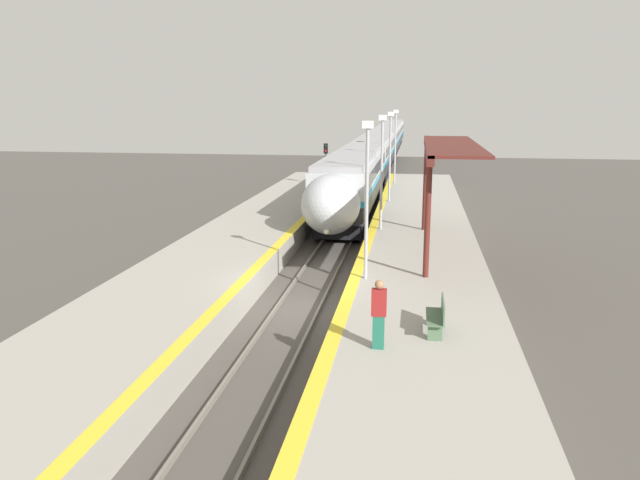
% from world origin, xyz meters
% --- Properties ---
extents(ground_plane, '(120.00, 120.00, 0.00)m').
position_xyz_m(ground_plane, '(0.00, 0.00, 0.00)').
color(ground_plane, '#4C4742').
extents(rail_left, '(0.08, 90.00, 0.15)m').
position_xyz_m(rail_left, '(-0.72, 0.00, 0.07)').
color(rail_left, slate).
rests_on(rail_left, ground_plane).
extents(rail_right, '(0.08, 90.00, 0.15)m').
position_xyz_m(rail_right, '(0.72, 0.00, 0.07)').
color(rail_right, slate).
rests_on(rail_right, ground_plane).
extents(train, '(2.80, 79.51, 3.86)m').
position_xyz_m(train, '(0.00, 45.89, 2.21)').
color(train, black).
rests_on(train, ground_plane).
extents(platform_right, '(4.82, 64.00, 1.02)m').
position_xyz_m(platform_right, '(4.04, 0.00, 0.50)').
color(platform_right, '#9E998E').
rests_on(platform_right, ground_plane).
extents(platform_left, '(4.67, 64.00, 1.02)m').
position_xyz_m(platform_left, '(-3.97, 0.00, 0.50)').
color(platform_left, '#9E998E').
rests_on(platform_left, ground_plane).
extents(platform_bench, '(0.44, 1.47, 0.89)m').
position_xyz_m(platform_bench, '(4.46, -4.15, 1.47)').
color(platform_bench, '#4C6B4C').
rests_on(platform_bench, platform_right).
extents(person_waiting, '(0.36, 0.23, 1.72)m').
position_xyz_m(person_waiting, '(3.01, -5.40, 1.90)').
color(person_waiting, '#1E604C').
rests_on(person_waiting, platform_right).
extents(railway_signal, '(0.28, 0.28, 3.96)m').
position_xyz_m(railway_signal, '(-2.58, 23.92, 2.45)').
color(railway_signal, '#59595E').
rests_on(railway_signal, ground_plane).
extents(lamppost_near, '(0.36, 0.20, 5.25)m').
position_xyz_m(lamppost_near, '(2.19, 0.63, 4.02)').
color(lamppost_near, '#9E9EA3').
rests_on(lamppost_near, platform_right).
extents(lamppost_mid, '(0.36, 0.20, 5.25)m').
position_xyz_m(lamppost_mid, '(2.19, 9.06, 4.02)').
color(lamppost_mid, '#9E9EA3').
rests_on(lamppost_mid, platform_right).
extents(lamppost_far, '(0.36, 0.20, 5.25)m').
position_xyz_m(lamppost_far, '(2.19, 17.50, 4.02)').
color(lamppost_far, '#9E9EA3').
rests_on(lamppost_far, platform_right).
extents(lamppost_farthest, '(0.36, 0.20, 5.25)m').
position_xyz_m(lamppost_farthest, '(2.19, 25.93, 4.02)').
color(lamppost_farthest, '#9E9EA3').
rests_on(lamppost_farthest, platform_right).
extents(station_canopy, '(2.02, 11.09, 4.26)m').
position_xyz_m(station_canopy, '(4.78, 5.19, 4.97)').
color(station_canopy, '#511E19').
rests_on(station_canopy, platform_right).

